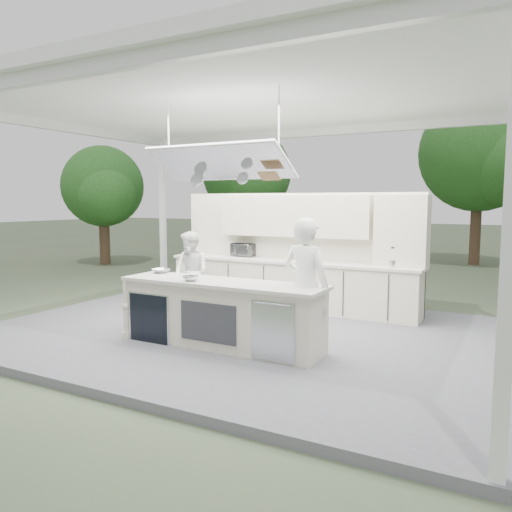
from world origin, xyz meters
The scene contains 12 objects.
ground centered at (0.00, 0.00, 0.00)m, with size 90.00×90.00×0.00m, color #445037.
stage_deck centered at (0.00, 0.00, 0.06)m, with size 8.00×6.00×0.12m, color #58585D.
tent centered at (0.00, -0.01, 3.71)m, with size 8.20×6.20×3.86m.
demo_island centered at (0.18, -0.91, 0.60)m, with size 3.10×0.79×0.95m.
back_counter centered at (0.00, 1.90, 0.60)m, with size 5.08×0.72×0.95m.
back_wall_unit centered at (0.44, 2.11, 1.57)m, with size 5.05×0.48×2.25m.
tree_cluster centered at (-0.16, 9.77, 3.29)m, with size 19.55×9.40×5.85m.
head_chef centered at (1.42, -0.70, 1.06)m, with size 0.68×0.45×1.88m, color white.
sous_chef centered at (-1.44, 0.63, 0.89)m, with size 0.74×0.58×1.53m, color white.
toaster_oven centered at (-1.13, 2.08, 1.20)m, with size 0.49×0.33×0.27m, color #AEB1B5.
bowl_large centered at (-1.10, -0.65, 1.10)m, with size 0.27×0.27×0.07m, color silver.
bowl_small centered at (-0.21, -1.09, 1.11)m, with size 0.24×0.24×0.07m, color #B8BBC0.
Camera 1 is at (3.98, -6.88, 2.21)m, focal length 35.00 mm.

